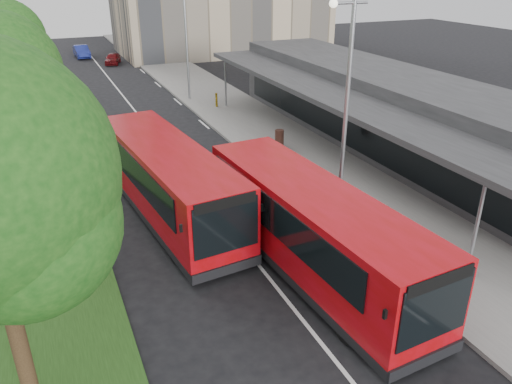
# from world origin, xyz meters

# --- Properties ---
(ground) EXTENTS (120.00, 120.00, 0.00)m
(ground) POSITION_xyz_m (0.00, 0.00, 0.00)
(ground) COLOR black
(ground) RESTS_ON ground
(pavement) EXTENTS (5.00, 80.00, 0.15)m
(pavement) POSITION_xyz_m (6.00, 20.00, 0.07)
(pavement) COLOR slate
(pavement) RESTS_ON ground
(grass_verge) EXTENTS (5.00, 80.00, 0.10)m
(grass_verge) POSITION_xyz_m (-7.00, 20.00, 0.05)
(grass_verge) COLOR #203F14
(grass_verge) RESTS_ON ground
(lane_centre_line) EXTENTS (0.12, 70.00, 0.01)m
(lane_centre_line) POSITION_xyz_m (0.00, 15.00, 0.01)
(lane_centre_line) COLOR silver
(lane_centre_line) RESTS_ON ground
(kerb_dashes) EXTENTS (0.12, 56.00, 0.01)m
(kerb_dashes) POSITION_xyz_m (3.30, 19.00, 0.01)
(kerb_dashes) COLOR silver
(kerb_dashes) RESTS_ON ground
(station_building) EXTENTS (7.70, 26.00, 4.00)m
(station_building) POSITION_xyz_m (10.86, 8.00, 2.04)
(station_building) COLOR #29292B
(station_building) RESTS_ON ground
(tree_mid) EXTENTS (4.76, 4.76, 7.64)m
(tree_mid) POSITION_xyz_m (-7.01, 9.05, 4.93)
(tree_mid) COLOR #322114
(tree_mid) RESTS_ON ground
(tree_far) EXTENTS (4.59, 4.59, 7.36)m
(tree_far) POSITION_xyz_m (-7.01, 21.05, 4.75)
(tree_far) COLOR #322114
(tree_far) RESTS_ON ground
(lamp_post_near) EXTENTS (1.44, 0.28, 8.00)m
(lamp_post_near) POSITION_xyz_m (4.12, 2.00, 4.72)
(lamp_post_near) COLOR #95989E
(lamp_post_near) RESTS_ON pavement
(lamp_post_far) EXTENTS (1.44, 0.28, 8.00)m
(lamp_post_far) POSITION_xyz_m (4.12, 22.00, 4.72)
(lamp_post_far) COLOR #95989E
(lamp_post_far) RESTS_ON pavement
(bus_main) EXTENTS (3.30, 10.36, 2.89)m
(bus_main) POSITION_xyz_m (1.44, -0.70, 1.48)
(bus_main) COLOR #B00915
(bus_main) RESTS_ON ground
(bus_second) EXTENTS (3.61, 10.44, 2.90)m
(bus_second) POSITION_xyz_m (-1.75, 4.91, 1.49)
(bus_second) COLOR #B00915
(bus_second) RESTS_ON ground
(litter_bin) EXTENTS (0.62, 0.62, 0.86)m
(litter_bin) POSITION_xyz_m (5.67, 10.23, 0.58)
(litter_bin) COLOR #3B2018
(litter_bin) RESTS_ON pavement
(bollard) EXTENTS (0.19, 0.19, 0.93)m
(bollard) POSITION_xyz_m (5.25, 19.10, 0.62)
(bollard) COLOR yellow
(bollard) RESTS_ON pavement
(car_near) EXTENTS (2.10, 3.33, 1.06)m
(car_near) POSITION_xyz_m (1.43, 38.70, 0.53)
(car_near) COLOR #5B0D10
(car_near) RESTS_ON ground
(car_far) EXTENTS (1.47, 3.84, 1.25)m
(car_far) POSITION_xyz_m (-0.95, 43.67, 0.62)
(car_far) COLOR navy
(car_far) RESTS_ON ground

